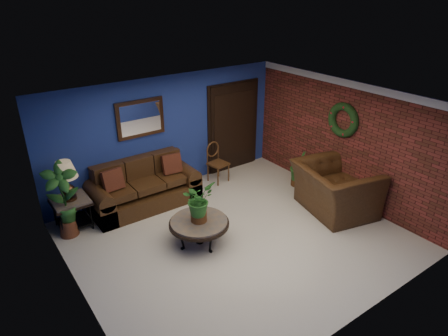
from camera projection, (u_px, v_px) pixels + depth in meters
floor at (237, 237)px, 7.27m from camera, size 5.50×5.50×0.00m
wall_back at (167, 134)px, 8.58m from camera, size 5.50×0.04×2.50m
wall_left at (73, 229)px, 5.29m from camera, size 0.04×5.00×2.50m
wall_right_brick at (344, 141)px, 8.18m from camera, size 0.04×5.00×2.50m
ceiling at (239, 104)px, 6.20m from camera, size 5.50×5.00×0.02m
crown_molding at (351, 84)px, 7.67m from camera, size 0.03×5.00×0.14m
wall_mirror at (140, 118)px, 8.03m from camera, size 1.02×0.06×0.77m
closet_door at (233, 127)px, 9.56m from camera, size 1.44×0.06×2.18m
wreath at (343, 120)px, 8.00m from camera, size 0.16×0.72×0.72m
sofa at (143, 190)px, 8.22m from camera, size 2.19×0.95×0.99m
coffee_table at (199, 223)px, 6.96m from camera, size 1.06×1.06×0.45m
end_table at (71, 206)px, 7.37m from camera, size 0.66×0.66×0.60m
table_lamp at (65, 176)px, 7.11m from camera, size 0.44×0.44×0.73m
side_chair at (216, 159)px, 9.13m from camera, size 0.45×0.45×0.93m
armchair at (335, 189)px, 7.92m from camera, size 1.62×1.76×0.97m
coffee_plant at (198, 201)px, 6.76m from camera, size 0.66×0.62×0.73m
floor_plant at (298, 168)px, 8.94m from camera, size 0.41×0.35×0.82m
tall_plant at (63, 198)px, 7.02m from camera, size 0.72×0.59×1.43m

